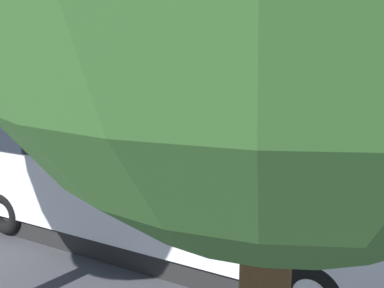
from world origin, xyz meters
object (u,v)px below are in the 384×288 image
spectator_far_left (264,173)px  traffic_cone (185,149)px  spectator_centre (182,160)px  spectator_left (222,167)px  stunt_motorcycle (145,125)px  parked_motorcycle_silver (148,188)px  parked_motorcycle_dark (250,204)px  tour_bus (160,167)px

spectator_far_left → traffic_cone: spectator_far_left is taller
spectator_centre → traffic_cone: spectator_centre is taller
spectator_left → spectator_centre: spectator_centre is taller
spectator_left → stunt_motorcycle: stunt_motorcycle is taller
parked_motorcycle_silver → spectator_left: bearing=-154.0°
parked_motorcycle_dark → tour_bus: bearing=55.5°
parked_motorcycle_silver → stunt_motorcycle: 6.54m
parked_motorcycle_silver → spectator_far_left: bearing=-162.7°
parked_motorcycle_silver → stunt_motorcycle: size_ratio=1.05×
stunt_motorcycle → parked_motorcycle_dark: bearing=140.3°
tour_bus → parked_motorcycle_silver: bearing=-49.7°
spectator_far_left → tour_bus: bearing=63.0°
spectator_left → parked_motorcycle_silver: (1.69, 0.82, -0.57)m
spectator_left → traffic_cone: bearing=-52.0°
parked_motorcycle_dark → stunt_motorcycle: (6.36, -5.28, 0.58)m
spectator_centre → traffic_cone: 4.78m
parked_motorcycle_silver → stunt_motorcycle: stunt_motorcycle is taller
tour_bus → spectator_far_left: (-1.31, -2.58, -0.61)m
parked_motorcycle_dark → traffic_cone: size_ratio=3.26×
spectator_far_left → spectator_left: size_ratio=0.98×
tour_bus → traffic_cone: bearing=-65.5°
spectator_centre → parked_motorcycle_silver: bearing=61.0°
tour_bus → traffic_cone: tour_bus is taller
stunt_motorcycle → spectator_centre: bearing=133.0°
spectator_left → parked_motorcycle_dark: size_ratio=0.86×
tour_bus → spectator_far_left: tour_bus is taller
spectator_far_left → spectator_left: spectator_left is taller
tour_bus → traffic_cone: (3.11, -6.82, -1.34)m
parked_motorcycle_silver → traffic_cone: (1.65, -5.10, -0.18)m
spectator_left → traffic_cone: spectator_left is taller
stunt_motorcycle → traffic_cone: (-2.01, 0.28, -0.76)m
spectator_far_left → stunt_motorcycle: 7.86m
spectator_far_left → spectator_centre: (2.26, -0.05, 0.03)m
tour_bus → spectator_left: 2.62m
spectator_left → spectator_centre: bearing=-4.1°
tour_bus → spectator_left: size_ratio=5.20×
spectator_centre → parked_motorcycle_dark: spectator_centre is taller
tour_bus → traffic_cone: 7.61m
spectator_far_left → spectator_centre: size_ratio=0.97×
spectator_far_left → traffic_cone: (4.42, -4.24, -0.72)m
spectator_far_left → parked_motorcycle_dark: size_ratio=0.84×
spectator_left → parked_motorcycle_silver: spectator_left is taller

